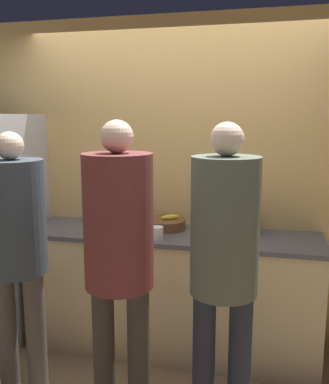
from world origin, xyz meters
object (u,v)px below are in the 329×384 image
(fruit_bowl, at_px, (165,224))
(cup_white, at_px, (157,233))
(bottle_green, at_px, (112,219))
(bottle_red, at_px, (256,223))
(person_center, at_px, (119,245))
(person_right, at_px, (224,253))
(person_left, at_px, (15,238))
(potted_plant, at_px, (240,213))
(utensil_crock, at_px, (218,224))
(cup_yellow, at_px, (133,225))
(bottle_dark, at_px, (129,218))

(fruit_bowl, distance_m, cup_white, 0.30)
(bottle_green, distance_m, bottle_red, 1.09)
(fruit_bowl, bearing_deg, bottle_green, -154.48)
(person_center, xyz_separation_m, person_right, (0.59, 0.06, -0.02))
(person_left, height_order, potted_plant, person_left)
(fruit_bowl, distance_m, utensil_crock, 0.42)
(bottle_red, distance_m, cup_yellow, 0.93)
(person_right, bearing_deg, fruit_bowl, 121.01)
(potted_plant, bearing_deg, person_right, -90.84)
(bottle_green, height_order, bottle_red, bottle_green)
(person_center, xyz_separation_m, cup_white, (0.04, 0.69, -0.11))
(cup_yellow, bearing_deg, bottle_dark, 117.37)
(person_center, relative_size, bottle_red, 7.65)
(fruit_bowl, distance_m, cup_yellow, 0.26)
(potted_plant, bearing_deg, bottle_red, -42.40)
(person_left, bearing_deg, cup_yellow, 52.27)
(cup_white, bearing_deg, person_left, -145.24)
(utensil_crock, bearing_deg, bottle_dark, 175.61)
(bottle_green, bearing_deg, bottle_red, 9.10)
(fruit_bowl, relative_size, cup_white, 3.39)
(bottle_green, relative_size, potted_plant, 1.01)
(fruit_bowl, relative_size, cup_yellow, 3.32)
(bottle_green, xyz_separation_m, potted_plant, (0.95, 0.29, 0.04))
(utensil_crock, height_order, cup_yellow, utensil_crock)
(person_center, height_order, cup_yellow, person_center)
(bottle_green, bearing_deg, person_right, -38.70)
(bottle_green, xyz_separation_m, bottle_dark, (0.06, 0.24, -0.04))
(utensil_crock, distance_m, potted_plant, 0.20)
(bottle_green, bearing_deg, utensil_crock, 12.89)
(bottle_dark, relative_size, cup_white, 1.53)
(utensil_crock, height_order, potted_plant, utensil_crock)
(bottle_dark, xyz_separation_m, cup_yellow, (0.10, -0.18, -0.01))
(bottle_dark, bearing_deg, person_right, -48.43)
(potted_plant, bearing_deg, bottle_dark, -176.93)
(bottle_red, bearing_deg, bottle_dark, 176.31)
(fruit_bowl, bearing_deg, cup_yellow, -150.07)
(utensil_crock, relative_size, bottle_red, 1.20)
(person_right, xyz_separation_m, cup_white, (-0.55, 0.63, -0.10))
(bottle_dark, bearing_deg, person_center, -74.53)
(bottle_red, bearing_deg, bottle_green, -170.90)
(person_center, height_order, potted_plant, person_center)
(bottle_dark, xyz_separation_m, potted_plant, (0.89, 0.05, 0.08))
(fruit_bowl, xyz_separation_m, potted_plant, (0.57, 0.11, 0.09))
(person_right, distance_m, cup_white, 0.84)
(fruit_bowl, xyz_separation_m, cup_white, (0.01, -0.30, 0.01))
(person_center, bearing_deg, utensil_crock, 65.77)
(bottle_dark, relative_size, potted_plant, 0.60)
(bottle_red, distance_m, cup_white, 0.75)
(person_right, distance_m, fruit_bowl, 1.09)
(bottle_green, bearing_deg, cup_yellow, 18.66)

